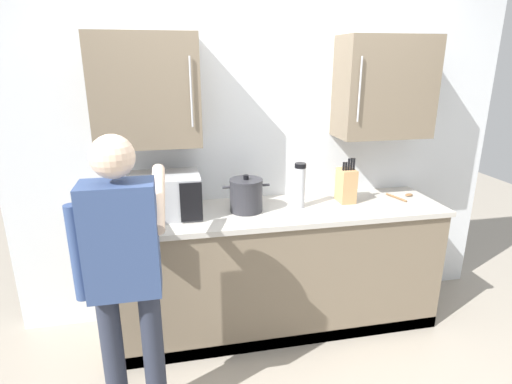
{
  "coord_description": "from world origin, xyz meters",
  "views": [
    {
      "loc": [
        -0.68,
        -1.9,
        1.92
      ],
      "look_at": [
        -0.15,
        0.66,
        1.07
      ],
      "focal_mm": 29.14,
      "sensor_mm": 36.0,
      "label": 1
    }
  ],
  "objects_px": {
    "microwave_oven": "(158,196)",
    "wooden_spoon": "(403,196)",
    "stock_pot": "(246,195)",
    "thermos_flask": "(300,185)",
    "knife_block": "(346,185)",
    "person_figure": "(124,267)"
  },
  "relations": [
    {
      "from": "microwave_oven",
      "to": "person_figure",
      "type": "distance_m",
      "value": 0.78
    },
    {
      "from": "stock_pot",
      "to": "wooden_spoon",
      "type": "height_order",
      "value": "stock_pot"
    },
    {
      "from": "person_figure",
      "to": "knife_block",
      "type": "bearing_deg",
      "value": 27.84
    },
    {
      "from": "knife_block",
      "to": "microwave_oven",
      "type": "bearing_deg",
      "value": -178.9
    },
    {
      "from": "microwave_oven",
      "to": "thermos_flask",
      "type": "relative_size",
      "value": 2.21
    },
    {
      "from": "knife_block",
      "to": "stock_pot",
      "type": "xyz_separation_m",
      "value": [
        -0.74,
        -0.05,
        -0.01
      ]
    },
    {
      "from": "knife_block",
      "to": "wooden_spoon",
      "type": "distance_m",
      "value": 0.48
    },
    {
      "from": "knife_block",
      "to": "thermos_flask",
      "type": "distance_m",
      "value": 0.37
    },
    {
      "from": "microwave_oven",
      "to": "knife_block",
      "type": "distance_m",
      "value": 1.32
    },
    {
      "from": "wooden_spoon",
      "to": "stock_pot",
      "type": "bearing_deg",
      "value": -177.68
    },
    {
      "from": "knife_block",
      "to": "stock_pot",
      "type": "relative_size",
      "value": 1.02
    },
    {
      "from": "stock_pot",
      "to": "thermos_flask",
      "type": "xyz_separation_m",
      "value": [
        0.38,
        0.0,
        0.05
      ]
    },
    {
      "from": "knife_block",
      "to": "wooden_spoon",
      "type": "relative_size",
      "value": 1.68
    },
    {
      "from": "wooden_spoon",
      "to": "thermos_flask",
      "type": "height_order",
      "value": "thermos_flask"
    },
    {
      "from": "microwave_oven",
      "to": "stock_pot",
      "type": "bearing_deg",
      "value": -2.19
    },
    {
      "from": "thermos_flask",
      "to": "microwave_oven",
      "type": "bearing_deg",
      "value": 178.9
    },
    {
      "from": "stock_pot",
      "to": "thermos_flask",
      "type": "bearing_deg",
      "value": 0.55
    },
    {
      "from": "stock_pot",
      "to": "wooden_spoon",
      "type": "distance_m",
      "value": 1.21
    },
    {
      "from": "stock_pot",
      "to": "wooden_spoon",
      "type": "bearing_deg",
      "value": 2.32
    },
    {
      "from": "wooden_spoon",
      "to": "person_figure",
      "type": "relative_size",
      "value": 0.12
    },
    {
      "from": "microwave_oven",
      "to": "wooden_spoon",
      "type": "relative_size",
      "value": 3.56
    },
    {
      "from": "stock_pot",
      "to": "thermos_flask",
      "type": "relative_size",
      "value": 1.02
    }
  ]
}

